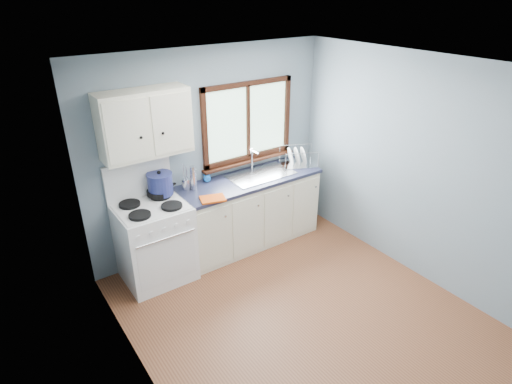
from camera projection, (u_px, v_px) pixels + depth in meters
floor at (301, 315)px, 4.46m from camera, size 3.20×3.60×0.02m
ceiling at (316, 68)px, 3.35m from camera, size 3.20×3.60×0.02m
wall_back at (210, 152)px, 5.24m from camera, size 3.20×0.02×2.50m
wall_front at (506, 326)px, 2.57m from camera, size 3.20×0.02×2.50m
wall_left at (139, 270)px, 3.08m from camera, size 0.02×3.60×2.50m
wall_right at (418, 170)px, 4.73m from camera, size 0.02×3.60×2.50m
gas_range at (155, 240)px, 4.83m from camera, size 0.76×0.69×1.36m
base_cabinets at (249, 214)px, 5.56m from camera, size 1.85×0.60×0.88m
countertop at (249, 180)px, 5.34m from camera, size 1.89×0.64×0.04m
sink at (261, 179)px, 5.45m from camera, size 0.84×0.46×0.44m
window at (248, 127)px, 5.39m from camera, size 1.36×0.10×1.03m
upper_cabinets at (145, 124)px, 4.42m from camera, size 0.95×0.35×0.70m
skillet at (159, 192)px, 4.82m from camera, size 0.44×0.36×0.05m
stockpot at (160, 184)px, 4.79m from camera, size 0.31×0.31×0.28m
utensil_crock at (187, 184)px, 5.01m from camera, size 0.13×0.13×0.33m
thermos at (193, 178)px, 4.97m from camera, size 0.07×0.07×0.30m
soap_bottle at (207, 174)px, 5.16m from camera, size 0.12×0.12×0.23m
dish_towel at (213, 199)px, 4.80m from camera, size 0.32×0.27×0.02m
dish_rack at (298, 160)px, 5.71m from camera, size 0.57×0.52×0.24m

